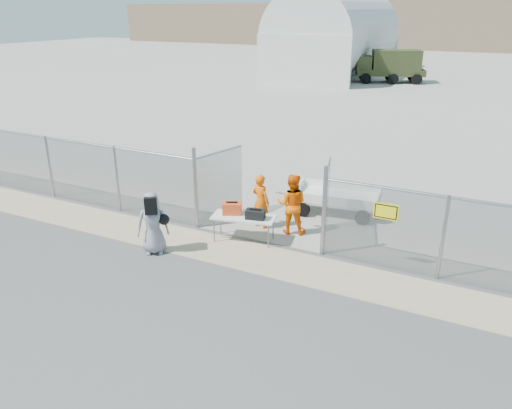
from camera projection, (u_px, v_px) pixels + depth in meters
The scene contains 13 objects.
ground at pixel (221, 270), 12.73m from camera, with size 160.00×160.00×0.00m, color #404040.
tarmac_inside at pixel (441, 78), 47.74m from camera, with size 160.00×80.00×0.01m, color #A29F93.
dirt_strip at pixel (240, 254), 13.57m from camera, with size 44.00×1.60×0.01m, color tan.
chain_link_fence at pixel (256, 205), 14.00m from camera, with size 40.00×0.20×2.20m, color gray, non-canonical shape.
quonset_hangar at pixel (337, 33), 48.73m from camera, with size 9.00×18.00×8.00m, color silver, non-canonical shape.
folding_table at pixel (244, 228), 14.22m from camera, with size 1.78×0.74×0.76m, color white, non-canonical shape.
orange_bag at pixel (232, 208), 14.20m from camera, with size 0.53×0.35×0.33m, color #F14E1E.
black_duffel at pixel (255, 214), 13.89m from camera, with size 0.53×0.31×0.26m, color black.
security_worker_left at pixel (261, 201), 14.95m from camera, with size 0.61×0.40×1.68m, color #FF6505.
security_worker_right at pixel (292, 204), 14.55m from camera, with size 0.88×0.69×1.82m, color #FF6505.
visitor at pixel (153, 223), 13.37m from camera, with size 0.85×0.55×1.74m, color gray.
utility_trailer at pixel (337, 200), 16.23m from camera, with size 3.48×1.79×0.84m, color white, non-canonical shape.
military_truck at pixel (390, 66), 44.28m from camera, with size 5.92×2.19×2.82m, color #343B1C, non-canonical shape.
Camera 1 is at (5.78, -9.67, 6.24)m, focal length 35.00 mm.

